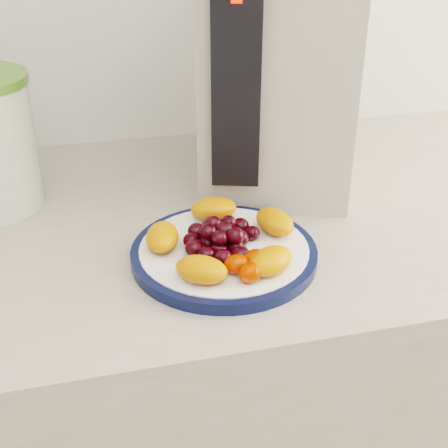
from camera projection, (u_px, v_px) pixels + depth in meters
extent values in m
cube|color=#ACA190|center=(167.00, 443.00, 1.09)|extent=(3.50, 0.60, 0.90)
cylinder|color=#0A1336|center=(224.00, 254.00, 0.77)|extent=(0.23, 0.23, 0.01)
cylinder|color=white|center=(224.00, 253.00, 0.77)|extent=(0.21, 0.21, 0.02)
cube|color=#B0A69A|center=(277.00, 59.00, 0.91)|extent=(0.29, 0.34, 0.36)
cube|color=black|center=(236.00, 85.00, 0.78)|extent=(0.07, 0.04, 0.27)
cube|color=#FF0C05|center=(237.00, 0.00, 0.72)|extent=(0.01, 0.01, 0.01)
ellipsoid|color=#DE5C0E|center=(275.00, 222.00, 0.79)|extent=(0.06, 0.07, 0.03)
ellipsoid|color=#DE5C0E|center=(214.00, 209.00, 0.82)|extent=(0.06, 0.04, 0.03)
ellipsoid|color=#DE5C0E|center=(162.00, 237.00, 0.76)|extent=(0.05, 0.07, 0.03)
ellipsoid|color=#DE5C0E|center=(202.00, 270.00, 0.70)|extent=(0.07, 0.07, 0.03)
ellipsoid|color=#DE5C0E|center=(271.00, 261.00, 0.71)|extent=(0.07, 0.07, 0.03)
ellipsoid|color=black|center=(224.00, 240.00, 0.76)|extent=(0.02, 0.02, 0.02)
ellipsoid|color=black|center=(240.00, 238.00, 0.76)|extent=(0.02, 0.02, 0.02)
ellipsoid|color=black|center=(229.00, 232.00, 0.78)|extent=(0.02, 0.02, 0.02)
ellipsoid|color=black|center=(213.00, 234.00, 0.77)|extent=(0.02, 0.02, 0.02)
ellipsoid|color=black|center=(208.00, 243.00, 0.76)|extent=(0.02, 0.02, 0.02)
ellipsoid|color=black|center=(219.00, 249.00, 0.74)|extent=(0.02, 0.02, 0.02)
ellipsoid|color=black|center=(236.00, 247.00, 0.75)|extent=(0.02, 0.02, 0.02)
ellipsoid|color=black|center=(252.00, 233.00, 0.78)|extent=(0.02, 0.02, 0.02)
ellipsoid|color=black|center=(240.00, 226.00, 0.79)|extent=(0.02, 0.02, 0.02)
ellipsoid|color=black|center=(225.00, 224.00, 0.79)|extent=(0.02, 0.02, 0.02)
ellipsoid|color=black|center=(209.00, 227.00, 0.79)|extent=(0.02, 0.02, 0.02)
ellipsoid|color=black|center=(197.00, 231.00, 0.78)|extent=(0.02, 0.02, 0.02)
ellipsoid|color=black|center=(191.00, 240.00, 0.76)|extent=(0.02, 0.02, 0.02)
ellipsoid|color=black|center=(195.00, 248.00, 0.74)|extent=(0.02, 0.02, 0.02)
ellipsoid|color=black|center=(206.00, 255.00, 0.73)|extent=(0.02, 0.02, 0.02)
ellipsoid|color=black|center=(223.00, 258.00, 0.72)|extent=(0.02, 0.02, 0.02)
ellipsoid|color=black|center=(240.00, 255.00, 0.73)|extent=(0.02, 0.02, 0.02)
ellipsoid|color=black|center=(224.00, 230.00, 0.75)|extent=(0.02, 0.02, 0.02)
ellipsoid|color=black|center=(228.00, 223.00, 0.77)|extent=(0.02, 0.02, 0.02)
ellipsoid|color=black|center=(213.00, 224.00, 0.76)|extent=(0.02, 0.02, 0.02)
ellipsoid|color=black|center=(208.00, 232.00, 0.75)|extent=(0.02, 0.02, 0.02)
ellipsoid|color=black|center=(219.00, 238.00, 0.74)|extent=(0.02, 0.02, 0.02)
ellipsoid|color=black|center=(235.00, 236.00, 0.74)|extent=(0.02, 0.02, 0.02)
ellipsoid|color=red|center=(237.00, 264.00, 0.71)|extent=(0.03, 0.03, 0.02)
ellipsoid|color=red|center=(255.00, 259.00, 0.72)|extent=(0.04, 0.03, 0.02)
ellipsoid|color=red|center=(251.00, 272.00, 0.70)|extent=(0.04, 0.04, 0.02)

